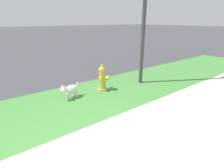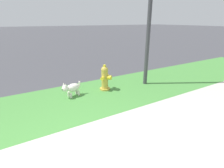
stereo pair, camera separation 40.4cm
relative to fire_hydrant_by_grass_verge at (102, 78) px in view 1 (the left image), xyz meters
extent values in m
cube|color=#47893D|center=(-1.69, -0.22, -0.33)|extent=(18.00, 2.16, 0.01)
cylinder|color=gold|center=(0.00, 0.01, -0.31)|extent=(0.27, 0.27, 0.05)
cylinder|color=gold|center=(0.00, 0.01, -0.03)|extent=(0.18, 0.18, 0.51)
sphere|color=gold|center=(0.00, 0.01, 0.23)|extent=(0.18, 0.18, 0.18)
cube|color=yellow|center=(0.00, 0.01, 0.34)|extent=(0.08, 0.08, 0.06)
cylinder|color=yellow|center=(0.10, 0.08, 0.03)|extent=(0.13, 0.13, 0.09)
cylinder|color=yellow|center=(-0.11, -0.07, 0.03)|extent=(0.13, 0.13, 0.09)
cylinder|color=yellow|center=(0.08, -0.11, 0.03)|extent=(0.16, 0.15, 0.12)
ellipsoid|color=silver|center=(-0.88, 0.04, -0.11)|extent=(0.38, 0.28, 0.20)
sphere|color=silver|center=(-1.09, -0.01, -0.07)|extent=(0.16, 0.16, 0.16)
sphere|color=black|center=(-1.16, -0.03, -0.08)|extent=(0.03, 0.03, 0.03)
cone|color=silver|center=(-1.09, -0.06, 0.03)|extent=(0.07, 0.07, 0.07)
cone|color=silver|center=(-1.11, 0.03, 0.03)|extent=(0.07, 0.07, 0.07)
cylinder|color=silver|center=(-0.97, -0.04, -0.27)|extent=(0.06, 0.06, 0.12)
cylinder|color=silver|center=(-1.00, 0.07, -0.27)|extent=(0.06, 0.06, 0.12)
cylinder|color=silver|center=(-0.76, 0.01, -0.27)|extent=(0.06, 0.06, 0.12)
cylinder|color=silver|center=(-0.78, 0.12, -0.27)|extent=(0.06, 0.06, 0.12)
cylinder|color=silver|center=(-0.69, 0.08, -0.05)|extent=(0.04, 0.04, 0.11)
camera|label=1|loc=(-2.45, -3.68, 1.46)|focal=28.00mm
camera|label=2|loc=(-2.12, -3.91, 1.46)|focal=28.00mm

